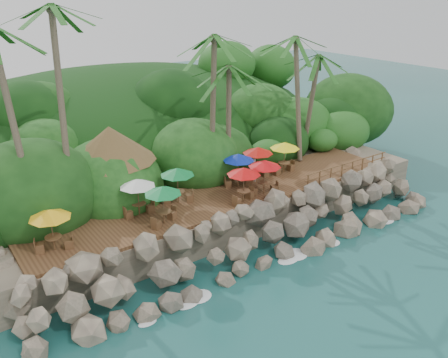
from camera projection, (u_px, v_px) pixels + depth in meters
ground at (284, 266)px, 27.38m from camera, size 140.00×140.00×0.00m
land_base at (154, 168)px, 39.08m from camera, size 32.00×25.20×2.10m
jungle_hill at (118, 155)px, 45.15m from camera, size 44.80×28.00×15.40m
seawall at (263, 235)px, 28.45m from camera, size 29.00×4.00×2.30m
terrace at (224, 196)px, 31.08m from camera, size 26.00×5.00×0.20m
jungle_foliage at (160, 183)px, 38.72m from camera, size 44.00×16.00×12.00m
foam_line at (281, 263)px, 27.59m from camera, size 25.20×0.80×0.06m
palms at (203, 40)px, 29.74m from camera, size 27.94×6.49×12.98m
palapa at (110, 144)px, 29.70m from camera, size 5.65×5.65×4.60m
dining_clusters at (209, 172)px, 29.51m from camera, size 19.04×4.70×2.31m
railing at (347, 168)px, 33.85m from camera, size 8.30×0.10×1.00m
waiter at (253, 170)px, 32.73m from camera, size 0.66×0.47×1.73m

